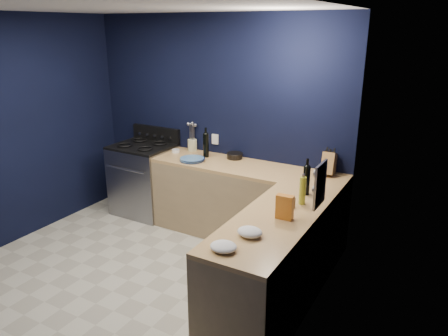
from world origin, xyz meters
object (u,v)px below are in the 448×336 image
Objects in this scene: knife_block at (329,164)px; gas_range at (145,180)px; crouton_bag at (285,207)px; plate_stack at (192,159)px; utensil_crock at (192,145)px.

gas_range is at bearing -179.50° from knife_block.
crouton_bag is at bearing -94.42° from knife_block.
plate_stack is at bearing -172.57° from knife_block.
utensil_crock is (0.62, 0.26, 0.51)m from gas_range.
knife_block reaches higher than plate_stack.
plate_stack is at bearing -7.57° from gas_range.
crouton_bag reaches higher than utensil_crock.
utensil_crock is at bearing 123.02° from plate_stack.
gas_range is 3.83× the size of knife_block.
plate_stack is at bearing 146.34° from crouton_bag.
plate_stack is 1.21× the size of knife_block.
gas_range is 4.35× the size of crouton_bag.
utensil_crock is (-0.25, 0.38, 0.06)m from plate_stack.
gas_range is 2.51m from knife_block.
utensil_crock is at bearing 23.01° from gas_range.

